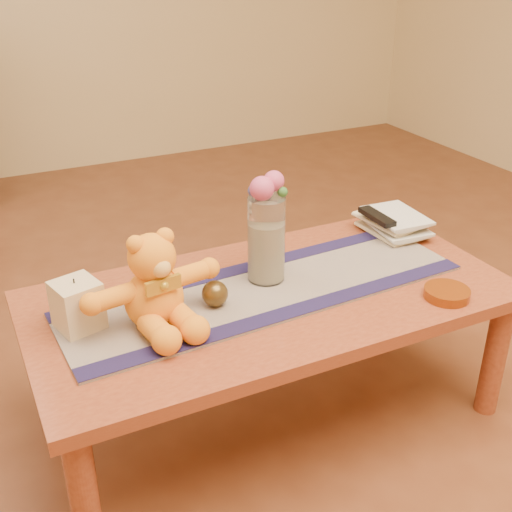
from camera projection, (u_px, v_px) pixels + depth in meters
name	position (u px, v px, depth m)	size (l,w,h in m)	color
floor	(270.00, 413.00, 2.08)	(5.50, 5.50, 0.00)	#5C2E1A
coffee_table_top	(271.00, 298.00, 1.88)	(1.40, 0.70, 0.04)	maroon
table_leg_fl	(84.00, 499.00, 1.50)	(0.07, 0.07, 0.41)	maroon
table_leg_fr	(495.00, 357.00, 2.00)	(0.07, 0.07, 0.41)	maroon
table_leg_bl	(42.00, 365.00, 1.96)	(0.07, 0.07, 0.41)	maroon
table_leg_br	(383.00, 277.00, 2.47)	(0.07, 0.07, 0.41)	maroon
persian_runner	(266.00, 290.00, 1.88)	(1.20, 0.35, 0.01)	#1E1C4E
runner_border_near	(292.00, 311.00, 1.76)	(1.20, 0.06, 0.00)	#1B1642
runner_border_far	(243.00, 268.00, 1.99)	(1.20, 0.06, 0.00)	#1B1642
teddy_bear	(153.00, 280.00, 1.67)	(0.37, 0.30, 0.25)	orange
pillar_candle	(77.00, 305.00, 1.67)	(0.11, 0.11, 0.13)	beige
candle_wick	(74.00, 281.00, 1.64)	(0.00, 0.00, 0.01)	black
glass_vase	(266.00, 239.00, 1.88)	(0.11, 0.11, 0.26)	silver
potpourri_fill	(266.00, 251.00, 1.89)	(0.09, 0.09, 0.18)	beige
rose_left	(262.00, 188.00, 1.79)	(0.07, 0.07, 0.07)	#C7467A
rose_right	(274.00, 181.00, 1.81)	(0.06, 0.06, 0.06)	#C7467A
blue_flower_back	(264.00, 184.00, 1.84)	(0.04, 0.04, 0.04)	#464998
blue_flower_side	(254.00, 191.00, 1.81)	(0.04, 0.04, 0.04)	#464998
leaf_sprig	(283.00, 192.00, 1.81)	(0.03, 0.03, 0.03)	#33662D
bronze_ball	(215.00, 294.00, 1.78)	(0.07, 0.07, 0.07)	#4D3919
book_bottom	(373.00, 236.00, 2.20)	(0.17, 0.22, 0.02)	beige
book_lower	(376.00, 231.00, 2.19)	(0.16, 0.22, 0.02)	beige
book_upper	(372.00, 225.00, 2.19)	(0.17, 0.22, 0.02)	beige
book_top	(376.00, 220.00, 2.18)	(0.16, 0.22, 0.02)	beige
tv_remote	(377.00, 217.00, 2.16)	(0.04, 0.16, 0.02)	black
amber_dish	(447.00, 293.00, 1.84)	(0.13, 0.13, 0.03)	#BF5914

